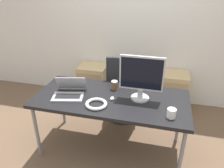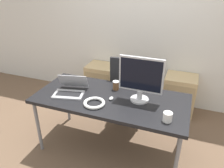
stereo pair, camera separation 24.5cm
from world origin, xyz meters
name	(u,v)px [view 2 (the right image)]	position (x,y,z in m)	size (l,w,h in m)	color
ground_plane	(111,147)	(0.00, 0.00, 0.00)	(14.00, 14.00, 0.00)	brown
wall_back	(142,24)	(0.00, 1.38, 1.30)	(10.00, 0.05, 2.60)	silver
desk	(111,101)	(0.00, 0.00, 0.69)	(1.74, 0.80, 0.74)	black
office_chair	(128,96)	(0.01, 0.69, 0.38)	(0.56, 0.59, 1.05)	#232326
cabinet_left	(101,82)	(-0.61, 1.14, 0.31)	(0.47, 0.41, 0.62)	tan
cabinet_right	(179,95)	(0.71, 1.14, 0.31)	(0.47, 0.41, 0.62)	tan
laptop_center	(70,90)	(-0.48, -0.08, 0.79)	(0.38, 0.38, 0.21)	#ADADB2
monitor	(141,79)	(0.32, 0.05, 1.00)	(0.48, 0.21, 0.50)	#B7B7BC
mouse	(111,98)	(0.02, -0.05, 0.76)	(0.04, 0.07, 0.03)	silver
coffee_cup_white	(168,117)	(0.66, -0.23, 0.79)	(0.09, 0.09, 0.10)	white
coffee_cup_brown	(116,85)	(-0.01, 0.20, 0.80)	(0.08, 0.08, 0.11)	brown
cable_coil	(94,103)	(-0.11, -0.21, 0.76)	(0.24, 0.24, 0.04)	white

